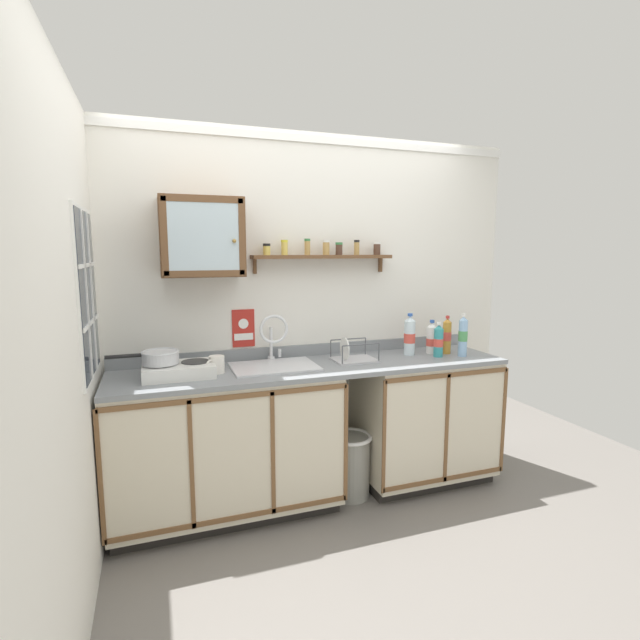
# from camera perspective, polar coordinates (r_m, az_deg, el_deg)

# --- Properties ---
(floor) EXTENTS (5.63, 5.63, 0.00)m
(floor) POSITION_cam_1_polar(r_m,az_deg,el_deg) (3.16, 1.82, -23.50)
(floor) COLOR slate
(floor) RESTS_ON ground
(back_wall) EXTENTS (3.23, 0.07, 2.47)m
(back_wall) POSITION_cam_1_polar(r_m,az_deg,el_deg) (3.35, -2.24, 1.02)
(back_wall) COLOR silver
(back_wall) RESTS_ON ground
(side_wall_left) EXTENTS (0.05, 3.45, 2.47)m
(side_wall_left) POSITION_cam_1_polar(r_m,az_deg,el_deg) (2.30, -28.09, -3.57)
(side_wall_left) COLOR silver
(side_wall_left) RESTS_ON ground
(lower_cabinet_run) EXTENTS (1.41, 0.59, 0.90)m
(lower_cabinet_run) POSITION_cam_1_polar(r_m,az_deg,el_deg) (3.13, -11.28, -14.64)
(lower_cabinet_run) COLOR black
(lower_cabinet_run) RESTS_ON ground
(lower_cabinet_run_right) EXTENTS (0.96, 0.59, 0.90)m
(lower_cabinet_run_right) POSITION_cam_1_polar(r_m,az_deg,el_deg) (3.59, 12.34, -11.61)
(lower_cabinet_run_right) COLOR black
(lower_cabinet_run_right) RESTS_ON ground
(countertop) EXTENTS (2.59, 0.61, 0.03)m
(countertop) POSITION_cam_1_polar(r_m,az_deg,el_deg) (3.12, -0.49, -5.68)
(countertop) COLOR gray
(countertop) RESTS_ON lower_cabinet_run
(backsplash) EXTENTS (2.59, 0.02, 0.08)m
(backsplash) POSITION_cam_1_polar(r_m,az_deg,el_deg) (3.36, -2.04, -3.68)
(backsplash) COLOR gray
(backsplash) RESTS_ON countertop
(sink) EXTENTS (0.54, 0.42, 0.46)m
(sink) POSITION_cam_1_polar(r_m,az_deg,el_deg) (3.08, -5.55, -5.95)
(sink) COLOR silver
(sink) RESTS_ON countertop
(hot_plate_stove) EXTENTS (0.41, 0.29, 0.08)m
(hot_plate_stove) POSITION_cam_1_polar(r_m,az_deg,el_deg) (2.94, -16.69, -5.80)
(hot_plate_stove) COLOR silver
(hot_plate_stove) RESTS_ON countertop
(saucepan) EXTENTS (0.41, 0.22, 0.08)m
(saucepan) POSITION_cam_1_polar(r_m,az_deg,el_deg) (2.94, -18.81, -4.23)
(saucepan) COLOR silver
(saucepan) RESTS_ON hot_plate_stove
(bottle_water_clear_0) EXTENTS (0.08, 0.08, 0.30)m
(bottle_water_clear_0) POSITION_cam_1_polar(r_m,az_deg,el_deg) (3.44, 10.77, -1.90)
(bottle_water_clear_0) COLOR silver
(bottle_water_clear_0) RESTS_ON countertop
(bottle_water_blue_1) EXTENTS (0.06, 0.06, 0.30)m
(bottle_water_blue_1) POSITION_cam_1_polar(r_m,az_deg,el_deg) (3.48, 16.88, -1.88)
(bottle_water_blue_1) COLOR #8CB7E0
(bottle_water_blue_1) RESTS_ON countertop
(bottle_juice_amber_2) EXTENTS (0.06, 0.06, 0.28)m
(bottle_juice_amber_2) POSITION_cam_1_polar(r_m,az_deg,el_deg) (3.54, 15.08, -1.87)
(bottle_juice_amber_2) COLOR gold
(bottle_juice_amber_2) RESTS_ON countertop
(bottle_opaque_white_3) EXTENTS (0.08, 0.08, 0.25)m
(bottle_opaque_white_3) POSITION_cam_1_polar(r_m,az_deg,el_deg) (3.53, 13.33, -2.21)
(bottle_opaque_white_3) COLOR white
(bottle_opaque_white_3) RESTS_ON countertop
(bottle_detergent_teal_4) EXTENTS (0.07, 0.07, 0.25)m
(bottle_detergent_teal_4) POSITION_cam_1_polar(r_m,az_deg,el_deg) (3.42, 14.12, -2.48)
(bottle_detergent_teal_4) COLOR teal
(bottle_detergent_teal_4) RESTS_ON countertop
(dish_rack) EXTENTS (0.29, 0.23, 0.16)m
(dish_rack) POSITION_cam_1_polar(r_m,az_deg,el_deg) (3.22, 3.96, -4.47)
(dish_rack) COLOR #B2B2B7
(dish_rack) RESTS_ON countertop
(mug) EXTENTS (0.12, 0.11, 0.11)m
(mug) POSITION_cam_1_polar(r_m,az_deg,el_deg) (2.96, -12.41, -5.27)
(mug) COLOR white
(mug) RESTS_ON countertop
(wall_cabinet) EXTENTS (0.50, 0.28, 0.48)m
(wall_cabinet) POSITION_cam_1_polar(r_m,az_deg,el_deg) (3.04, -14.07, 9.67)
(wall_cabinet) COLOR brown
(spice_shelf) EXTENTS (0.99, 0.14, 0.23)m
(spice_shelf) POSITION_cam_1_polar(r_m,az_deg,el_deg) (3.28, 0.41, 7.91)
(spice_shelf) COLOR brown
(warning_sign) EXTENTS (0.15, 0.01, 0.26)m
(warning_sign) POSITION_cam_1_polar(r_m,az_deg,el_deg) (3.24, -9.23, -1.03)
(warning_sign) COLOR #B2261E
(window) EXTENTS (0.03, 0.63, 0.88)m
(window) POSITION_cam_1_polar(r_m,az_deg,el_deg) (2.69, -26.40, 2.83)
(window) COLOR #262D38
(trash_bin) EXTENTS (0.30, 0.30, 0.44)m
(trash_bin) POSITION_cam_1_polar(r_m,az_deg,el_deg) (3.37, 3.68, -16.98)
(trash_bin) COLOR gray
(trash_bin) RESTS_ON ground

